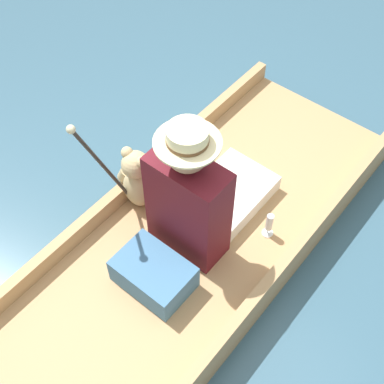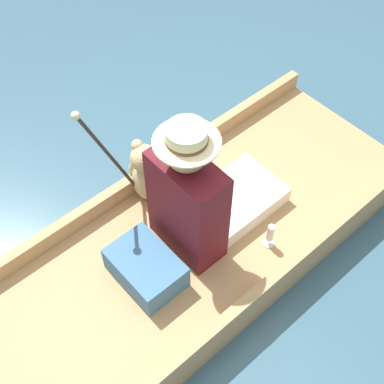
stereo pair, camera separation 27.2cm
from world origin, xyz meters
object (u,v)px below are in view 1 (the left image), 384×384
object	(u,v)px
seated_person	(199,197)
wine_glass	(269,224)
teddy_bear	(138,180)
walking_cane	(102,164)

from	to	relation	value
seated_person	wine_glass	xyz separation A→B (m)	(0.32, 0.24, -0.23)
seated_person	teddy_bear	bearing A→B (deg)	-175.02
walking_cane	seated_person	bearing A→B (deg)	31.61
walking_cane	teddy_bear	bearing A→B (deg)	83.08
seated_person	teddy_bear	world-z (taller)	seated_person
teddy_bear	wine_glass	world-z (taller)	teddy_bear
wine_glass	walking_cane	distance (m)	0.99
seated_person	walking_cane	distance (m)	0.54
teddy_bear	walking_cane	xyz separation A→B (m)	(-0.03, -0.21, 0.31)
teddy_bear	wine_glass	xyz separation A→B (m)	(0.72, 0.29, -0.11)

